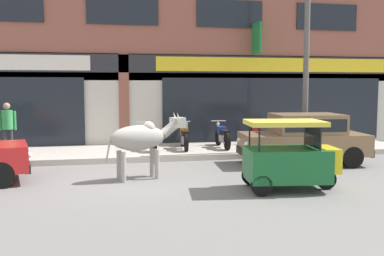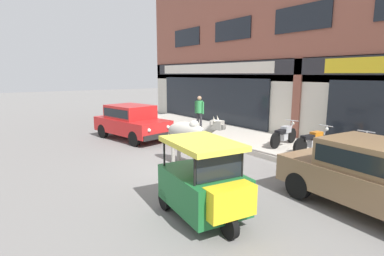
% 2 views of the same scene
% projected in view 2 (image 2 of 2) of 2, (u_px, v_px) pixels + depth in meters
% --- Properties ---
extents(ground_plane, '(90.00, 90.00, 0.00)m').
position_uv_depth(ground_plane, '(191.00, 163.00, 9.43)').
color(ground_plane, slate).
extents(sidewalk, '(19.00, 3.14, 0.17)m').
position_uv_depth(sidewalk, '(270.00, 144.00, 11.58)').
color(sidewalk, '#B7AFA3').
rests_on(sidewalk, ground).
extents(shop_building, '(23.00, 1.40, 8.17)m').
position_uv_depth(shop_building, '(304.00, 46.00, 11.96)').
color(shop_building, '#8E5142').
rests_on(shop_building, ground).
extents(cow, '(2.08, 0.99, 1.61)m').
position_uv_depth(cow, '(189.00, 133.00, 9.09)').
color(cow, '#9E998E').
rests_on(cow, ground).
extents(car_0, '(3.72, 1.92, 1.46)m').
position_uv_depth(car_0, '(373.00, 173.00, 5.95)').
color(car_0, black).
rests_on(car_0, ground).
extents(car_1, '(3.80, 2.24, 1.46)m').
position_uv_depth(car_1, '(131.00, 120.00, 12.76)').
color(car_1, black).
rests_on(car_1, ground).
extents(auto_rickshaw, '(2.07, 1.38, 1.52)m').
position_uv_depth(auto_rickshaw, '(205.00, 186.00, 5.71)').
color(auto_rickshaw, black).
rests_on(auto_rickshaw, ground).
extents(motorcycle_0, '(0.57, 1.80, 0.88)m').
position_uv_depth(motorcycle_0, '(284.00, 135.00, 10.96)').
color(motorcycle_0, black).
rests_on(motorcycle_0, sidewalk).
extents(motorcycle_1, '(0.52, 1.81, 0.88)m').
position_uv_depth(motorcycle_1, '(313.00, 141.00, 9.94)').
color(motorcycle_1, black).
rests_on(motorcycle_1, sidewalk).
extents(motorcycle_2, '(0.52, 1.81, 0.88)m').
position_uv_depth(motorcycle_2, '(354.00, 149.00, 8.90)').
color(motorcycle_2, black).
rests_on(motorcycle_2, sidewalk).
extents(pedestrian, '(0.48, 0.32, 1.60)m').
position_uv_depth(pedestrian, '(199.00, 109.00, 13.77)').
color(pedestrian, '#2D2D33').
rests_on(pedestrian, sidewalk).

